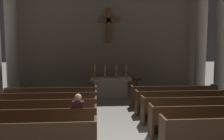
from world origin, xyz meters
name	(u,v)px	position (x,y,z in m)	size (l,w,h in m)	color
pew_left_row_2	(27,124)	(-2.68, 1.06, 0.48)	(3.83, 0.50, 0.95)	#422B19
pew_left_row_3	(38,113)	(-2.68, 2.15, 0.48)	(3.83, 0.50, 0.95)	#422B19
pew_left_row_4	(46,104)	(-2.68, 3.25, 0.48)	(3.83, 0.50, 0.95)	#422B19
pew_left_row_5	(52,98)	(-2.68, 4.34, 0.48)	(3.83, 0.50, 0.95)	#422B19
pew_right_row_2	(214,120)	(2.68, 1.06, 0.48)	(3.83, 0.50, 0.95)	#422B19
pew_right_row_3	(196,109)	(2.68, 2.15, 0.48)	(3.83, 0.50, 0.95)	#422B19
pew_right_row_4	(184,102)	(2.68, 3.25, 0.48)	(3.83, 0.50, 0.95)	#422B19
pew_right_row_5	(174,96)	(2.68, 4.34, 0.48)	(3.83, 0.50, 0.95)	#422B19
column_right_third	(223,38)	(5.59, 5.55, 3.15)	(0.99, 0.99, 6.47)	#ADA89E
column_left_fourth	(11,39)	(-5.59, 7.77, 3.15)	(0.99, 0.99, 6.47)	#ADA89E
column_right_fourth	(201,40)	(5.59, 7.77, 3.15)	(0.99, 0.99, 6.47)	#ADA89E
altar	(111,87)	(0.00, 6.61, 0.53)	(2.20, 0.90, 1.01)	#A8A399
candlestick_outer_left	(95,74)	(-0.85, 6.61, 1.25)	(0.16, 0.16, 0.73)	#B79338
candlestick_inner_left	(105,74)	(-0.30, 6.61, 1.25)	(0.16, 0.16, 0.73)	#B79338
candlestick_inner_right	(116,74)	(0.30, 6.61, 1.25)	(0.16, 0.16, 0.73)	#B79338
candlestick_outer_right	(126,73)	(0.85, 6.61, 1.25)	(0.16, 0.16, 0.73)	#B79338
apse_with_cross	(108,32)	(0.00, 8.87, 3.69)	(12.24, 0.51, 7.37)	#706656
lectern	(137,90)	(1.22, 5.41, 0.55)	(0.44, 0.36, 1.15)	#422B19
lone_worshipper	(79,115)	(-1.28, 1.09, 0.69)	(0.32, 0.43, 1.32)	#26262B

